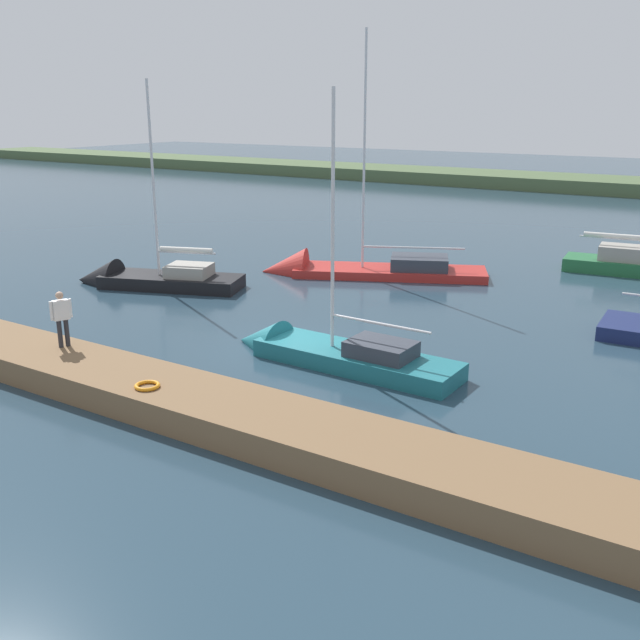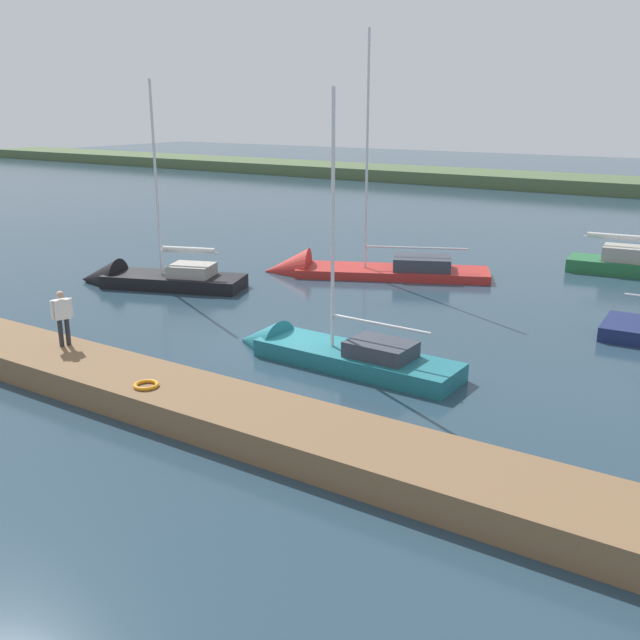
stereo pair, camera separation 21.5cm
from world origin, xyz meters
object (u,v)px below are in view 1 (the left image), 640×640
(sailboat_near_dock, at_px, (350,272))
(sailboat_far_left, at_px, (326,357))
(sailboat_far_right, at_px, (144,282))
(person_on_dock, at_px, (61,315))
(life_ring_buoy, at_px, (147,386))

(sailboat_near_dock, bearing_deg, sailboat_far_left, 92.03)
(sailboat_far_right, bearing_deg, person_on_dock, 103.05)
(sailboat_far_left, bearing_deg, sailboat_far_right, -16.51)
(sailboat_near_dock, distance_m, sailboat_far_left, 11.97)
(life_ring_buoy, relative_size, sailboat_near_dock, 0.05)
(sailboat_far_right, relative_size, sailboat_far_left, 1.06)
(life_ring_buoy, bearing_deg, sailboat_far_left, -106.61)
(sailboat_near_dock, relative_size, sailboat_far_right, 1.25)
(life_ring_buoy, height_order, person_on_dock, person_on_dock)
(life_ring_buoy, xyz_separation_m, person_on_dock, (4.51, -1.02, 0.94))
(life_ring_buoy, distance_m, sailboat_near_dock, 17.01)
(life_ring_buoy, distance_m, sailboat_far_right, 14.16)
(sailboat_far_right, height_order, sailboat_far_left, sailboat_far_right)
(sailboat_far_right, bearing_deg, sailboat_far_left, 142.12)
(life_ring_buoy, distance_m, person_on_dock, 4.71)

